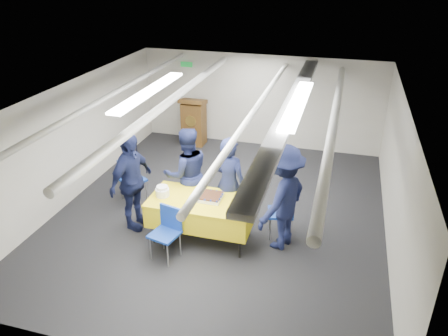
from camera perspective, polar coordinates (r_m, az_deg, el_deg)
The scene contains 14 objects.
ground at distance 8.39m, azimuth -0.43°, elevation -5.77°, with size 7.00×7.00×0.00m, color black.
room_shell at distance 7.93m, azimuth 1.00°, elevation 6.84°, with size 6.00×7.00×2.30m.
serving_table at distance 7.38m, azimuth -2.93°, elevation -5.57°, with size 1.75×0.92×0.77m.
sheet_cake at distance 7.28m, azimuth -2.12°, elevation -3.73°, with size 0.48×0.37×0.09m.
plate_stack_left at distance 7.41m, azimuth -8.05°, elevation -3.04°, with size 0.23×0.23×0.18m.
plate_stack_right at distance 7.03m, azimuth 2.05°, elevation -4.56°, with size 0.20×0.20×0.17m.
podium at distance 11.19m, azimuth -3.97°, elevation 6.09°, with size 0.62×0.53×1.25m.
chair_near at distance 7.05m, azimuth -7.39°, elevation -7.71°, with size 0.51×0.51×0.87m.
chair_right at distance 7.54m, azimuth 8.06°, elevation -5.30°, with size 0.50×0.50×0.87m.
chair_left at distance 8.78m, azimuth -12.13°, elevation -0.88°, with size 0.58×0.58×0.87m.
sailor_a at distance 7.57m, azimuth 0.61°, elevation -2.03°, with size 0.63×0.41×1.72m, color black.
sailor_b at distance 7.89m, azimuth -4.88°, elevation -0.76°, with size 0.85×0.66×1.75m, color black.
sailor_c at distance 7.72m, azimuth -11.98°, elevation -1.80°, with size 1.05×0.44×1.78m, color black.
sailor_d at distance 7.10m, azimuth 7.65°, elevation -3.89°, with size 1.17×0.67×1.81m, color black.
Camera 1 is at (2.01, -6.84, 4.43)m, focal length 35.00 mm.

